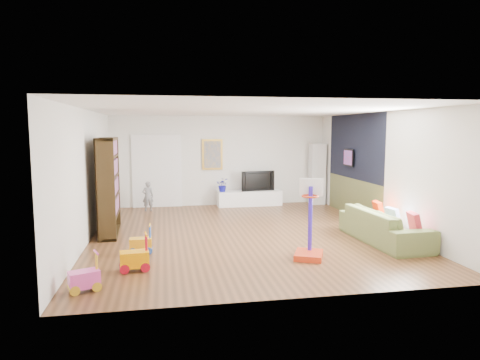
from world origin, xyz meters
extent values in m
cube|color=brown|center=(0.00, 0.00, 0.00)|extent=(6.50, 7.50, 0.00)
cube|color=white|center=(0.00, 0.00, 2.70)|extent=(6.50, 7.50, 0.00)
cube|color=silver|center=(0.00, 3.75, 1.35)|extent=(6.50, 0.00, 2.70)
cube|color=silver|center=(0.00, -3.75, 1.35)|extent=(6.50, 0.00, 2.70)
cube|color=silver|center=(-3.25, 0.00, 1.35)|extent=(0.00, 7.50, 2.70)
cube|color=silver|center=(3.25, 0.00, 1.35)|extent=(0.00, 7.50, 2.70)
cube|color=black|center=(3.23, 1.40, 1.85)|extent=(0.01, 3.20, 1.70)
cube|color=brown|center=(3.23, 1.40, 0.50)|extent=(0.01, 3.20, 1.00)
cube|color=white|center=(-1.90, 3.71, 1.05)|extent=(1.45, 0.06, 2.10)
cube|color=gold|center=(-0.25, 3.71, 1.55)|extent=(0.62, 0.06, 0.92)
cube|color=#7F3F8C|center=(3.17, 1.60, 1.55)|extent=(0.04, 0.56, 0.46)
cube|color=white|center=(0.84, 3.44, 0.23)|extent=(1.95, 0.53, 0.45)
cube|color=silver|center=(2.97, 3.40, 0.93)|extent=(0.46, 0.46, 1.87)
cube|color=#32230F|center=(-2.91, 0.48, 1.06)|extent=(0.42, 1.46, 2.12)
imported|color=olive|center=(2.71, -1.21, 0.34)|extent=(0.99, 2.33, 0.67)
cube|color=red|center=(0.82, -2.01, 0.71)|extent=(0.69, 0.74, 1.42)
cube|color=#FF9D00|center=(-2.21, -2.17, 0.30)|extent=(0.49, 0.33, 0.61)
cube|color=orange|center=(-2.16, -1.16, 0.27)|extent=(0.40, 0.25, 0.54)
cube|color=#F44CB5|center=(-2.86, -2.96, 0.28)|extent=(0.48, 0.39, 0.55)
imported|color=gray|center=(-2.16, 3.08, 0.42)|extent=(0.33, 0.24, 0.84)
imported|color=black|center=(1.08, 3.48, 0.75)|extent=(1.06, 0.31, 0.60)
imported|color=#11118C|center=(0.02, 3.40, 0.66)|extent=(0.43, 0.39, 0.42)
cube|color=#BA2A37|center=(2.96, -1.88, 0.53)|extent=(0.18, 0.41, 0.40)
cube|color=white|center=(2.89, -1.21, 0.53)|extent=(0.13, 0.36, 0.35)
cube|color=red|center=(2.93, -0.54, 0.53)|extent=(0.16, 0.40, 0.39)
camera|label=1|loc=(-1.72, -9.12, 2.28)|focal=32.00mm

